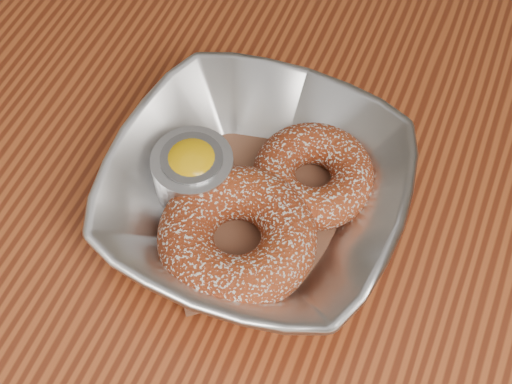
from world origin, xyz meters
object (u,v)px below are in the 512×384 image
at_px(donut_back, 313,175).
at_px(ramekin, 193,173).
at_px(table, 173,265).
at_px(donut_front, 237,237).
at_px(serving_bowl, 256,194).

bearing_deg(donut_back, ramekin, -155.42).
bearing_deg(table, ramekin, 44.89).
distance_m(donut_front, ramekin, 0.06).
xyz_separation_m(serving_bowl, donut_back, (0.03, 0.03, -0.00)).
distance_m(table, donut_back, 0.17).
bearing_deg(donut_front, donut_back, 66.64).
bearing_deg(donut_front, table, 169.33).
distance_m(serving_bowl, ramekin, 0.05).
bearing_deg(serving_bowl, donut_back, 44.24).
xyz_separation_m(donut_front, ramekin, (-0.05, 0.04, 0.00)).
distance_m(table, ramekin, 0.14).
height_order(serving_bowl, donut_back, serving_bowl).
distance_m(serving_bowl, donut_back, 0.05).
bearing_deg(ramekin, donut_back, 24.58).
height_order(table, serving_bowl, serving_bowl).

